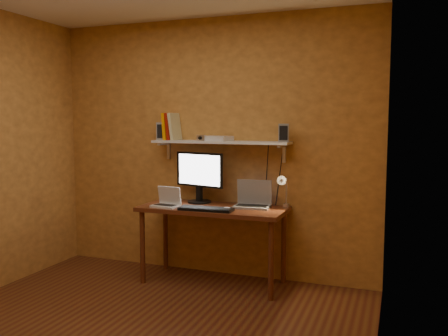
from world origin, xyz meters
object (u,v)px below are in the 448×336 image
at_px(router, 217,138).
at_px(desk_lamp, 284,187).
at_px(desk, 213,216).
at_px(keyboard, 206,209).
at_px(speaker_right, 284,133).
at_px(laptop, 253,200).
at_px(shelf_camera, 201,138).
at_px(mouse, 227,209).
at_px(wall_shelf, 220,142).
at_px(netbook, 167,201).
at_px(monitor, 199,175).
at_px(speaker_left, 162,131).

bearing_deg(router, desk_lamp, -5.79).
relative_size(desk, keyboard, 2.78).
bearing_deg(speaker_right, desk_lamp, -80.65).
xyz_separation_m(laptop, shelf_camera, (-0.54, -0.00, 0.59)).
relative_size(laptop, mouse, 3.68).
xyz_separation_m(laptop, keyboard, (-0.35, -0.32, -0.05)).
bearing_deg(mouse, speaker_right, 51.90).
xyz_separation_m(keyboard, speaker_right, (0.63, 0.37, 0.70)).
xyz_separation_m(wall_shelf, desk_lamp, (0.66, -0.07, -0.40)).
distance_m(mouse, router, 0.75).
xyz_separation_m(netbook, speaker_right, (1.06, 0.32, 0.66)).
bearing_deg(mouse, monitor, 159.47).
xyz_separation_m(netbook, keyboard, (0.42, -0.05, -0.04)).
height_order(wall_shelf, desk_lamp, wall_shelf).
distance_m(desk_lamp, shelf_camera, 0.95).
xyz_separation_m(desk_lamp, router, (-0.70, 0.07, 0.44)).
distance_m(monitor, router, 0.41).
xyz_separation_m(desk, speaker_left, (-0.64, 0.19, 0.80)).
distance_m(monitor, speaker_left, 0.60).
height_order(monitor, desk_lamp, monitor).
bearing_deg(desk_lamp, mouse, -150.21).
height_order(mouse, desk_lamp, desk_lamp).
height_order(wall_shelf, laptop, wall_shelf).
relative_size(desk, speaker_right, 8.25).
xyz_separation_m(mouse, shelf_camera, (-0.37, 0.27, 0.64)).
height_order(keyboard, shelf_camera, shelf_camera).
height_order(wall_shelf, netbook, wall_shelf).
bearing_deg(router, desk, -78.89).
relative_size(monitor, keyboard, 1.09).
bearing_deg(monitor, shelf_camera, -30.17).
xyz_separation_m(speaker_right, router, (-0.68, 0.02, -0.06)).
bearing_deg(shelf_camera, keyboard, -60.34).
height_order(speaker_right, shelf_camera, speaker_right).
height_order(mouse, shelf_camera, shelf_camera).
height_order(desk, speaker_left, speaker_left).
bearing_deg(netbook, router, 49.31).
bearing_deg(wall_shelf, speaker_right, -1.68).
xyz_separation_m(speaker_left, speaker_right, (1.28, -0.02, -0.01)).
bearing_deg(monitor, wall_shelf, 21.23).
xyz_separation_m(monitor, shelf_camera, (0.04, -0.04, 0.37)).
bearing_deg(router, shelf_camera, -154.23).
xyz_separation_m(mouse, speaker_left, (-0.84, 0.33, 0.70)).
height_order(desk, laptop, laptop).
xyz_separation_m(desk, shelf_camera, (-0.18, 0.13, 0.74)).
distance_m(wall_shelf, speaker_right, 0.65).
xyz_separation_m(monitor, router, (0.18, 0.03, 0.36)).
height_order(wall_shelf, speaker_left, speaker_left).
bearing_deg(desk, wall_shelf, 90.00).
relative_size(speaker_left, shelf_camera, 1.77).
relative_size(laptop, shelf_camera, 3.47).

